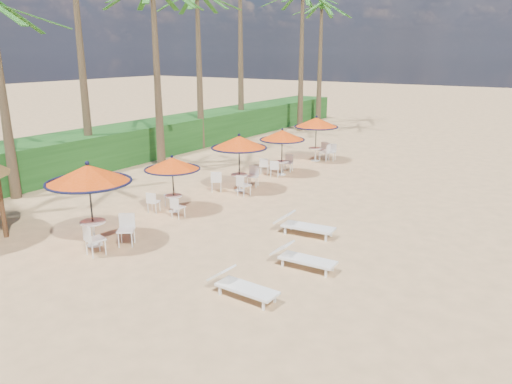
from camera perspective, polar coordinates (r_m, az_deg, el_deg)
ground at (r=13.25m, az=-2.58°, el=-9.82°), size 160.00×160.00×0.00m
scrub_hedge at (r=29.51m, az=-11.57°, el=6.11°), size 3.00×40.00×1.80m
station_0 at (r=15.47m, az=-18.35°, el=1.09°), size 2.52×2.52×2.63m
station_1 at (r=18.31m, az=-9.66°, el=2.43°), size 2.04×2.04×2.13m
station_2 at (r=20.79m, az=-1.97°, el=4.90°), size 2.35×2.36×2.45m
station_3 at (r=23.65m, az=2.89°, el=5.87°), size 2.15×2.15×2.24m
station_4 at (r=26.89m, az=7.10°, el=7.29°), size 2.34×2.34×2.44m
lounger_near at (r=12.21m, az=-1.78°, el=-10.55°), size 1.85×0.65×0.65m
lounger_mid at (r=13.79m, az=5.19°, el=-7.41°), size 1.84×0.64×0.65m
lounger_far at (r=16.17m, az=5.31°, el=-3.74°), size 2.02×0.81×0.71m
palm_3 at (r=24.85m, az=-11.69°, el=20.72°), size 5.00×5.00×8.74m
palm_4 at (r=30.32m, az=-6.73°, el=20.46°), size 5.00×5.00×9.01m
palm_6 at (r=37.22m, az=5.36°, el=20.74°), size 5.00×5.00×9.78m
palm_7 at (r=41.67m, az=7.52°, el=19.64°), size 5.00×5.00×9.39m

